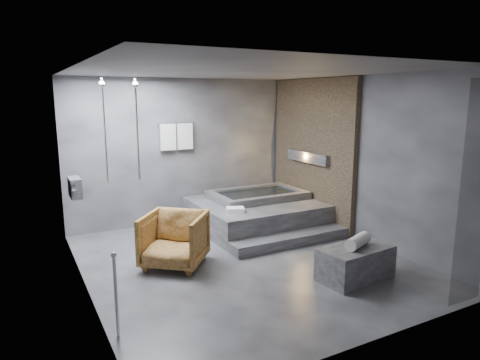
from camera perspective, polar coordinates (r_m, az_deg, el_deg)
room at (r=6.56m, az=2.60°, el=4.73°), size 5.00×5.04×2.82m
tub_deck at (r=8.20m, az=2.12°, el=-4.54°), size 2.20×2.00×0.50m
tub_step at (r=7.30m, az=6.83°, el=-7.92°), size 2.20×0.36×0.18m
concrete_bench at (r=6.13m, az=15.13°, el=-10.64°), size 1.05×0.64×0.45m
driftwood_chair at (r=6.38m, az=-8.76°, el=-7.87°), size 1.21×1.21×0.79m
rolled_towel at (r=6.03m, az=15.44°, el=-7.87°), size 0.50×0.33×0.17m
deck_towel at (r=7.36m, az=-0.64°, el=-4.00°), size 0.36×0.32×0.08m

